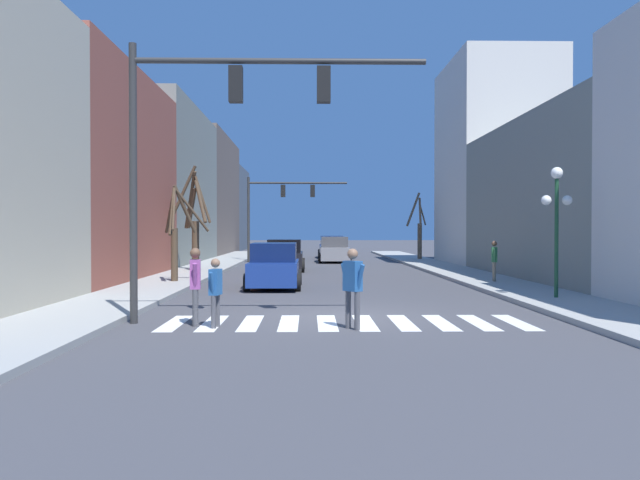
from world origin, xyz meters
TOP-DOWN VIEW (x-y plane):
  - ground_plane at (0.00, 0.00)m, footprint 240.00×240.00m
  - sidewalk_left at (-6.62, 0.00)m, footprint 2.75×90.00m
  - sidewalk_right at (6.62, 0.00)m, footprint 2.75×90.00m
  - building_row_left at (-11.00, 27.22)m, footprint 6.00×65.22m
  - building_row_right at (11.00, 12.66)m, footprint 6.00×34.05m
  - crosswalk_stripes at (0.00, -1.06)m, footprint 8.55×2.60m
  - traffic_signal_near at (-3.03, -1.06)m, footprint 6.97×0.28m
  - traffic_signal_far at (-2.97, 27.12)m, footprint 6.86×0.28m
  - street_lamp_right_corner at (6.65, 3.02)m, footprint 0.95×0.36m
  - car_parked_right_near at (-2.18, 7.86)m, footprint 2.05×4.15m
  - car_parked_left_near at (0.88, 26.78)m, footprint 2.18×4.56m
  - car_driving_toward_lane at (-2.17, 17.78)m, footprint 2.16×4.17m
  - car_parked_left_mid at (0.94, 33.28)m, footprint 2.10×4.66m
  - pedestrian_waiting_at_curb at (-3.50, -1.39)m, footprint 0.29×0.77m
  - pedestrian_on_right_sidewalk at (0.09, -2.01)m, footprint 0.54×0.67m
  - pedestrian_near_right_corner at (-2.98, -1.72)m, footprint 0.27×0.67m
  - pedestrian_crossing_street at (6.57, 9.06)m, footprint 0.28×0.70m
  - street_tree_left_far at (-6.71, 16.03)m, footprint 2.31×2.50m
  - street_tree_left_near at (-6.19, 9.36)m, footprint 1.90×2.33m
  - street_tree_right_far at (6.90, 28.01)m, footprint 1.46×1.61m

SIDE VIEW (x-z plane):
  - ground_plane at x=0.00m, z-range 0.00..0.00m
  - crosswalk_stripes at x=0.00m, z-range 0.00..0.01m
  - sidewalk_left at x=-6.62m, z-range 0.00..0.15m
  - sidewalk_right at x=6.62m, z-range 0.00..0.15m
  - car_driving_toward_lane at x=-2.17m, z-range -0.06..1.64m
  - car_parked_right_near at x=-2.18m, z-range -0.06..1.65m
  - car_parked_left_mid at x=0.94m, z-range -0.06..1.68m
  - car_parked_left_near at x=0.88m, z-range -0.06..1.69m
  - pedestrian_near_right_corner at x=-2.98m, z-range 0.14..1.70m
  - pedestrian_on_right_sidewalk at x=0.09m, z-range 0.16..1.95m
  - pedestrian_waiting_at_curb at x=-3.50m, z-range 0.16..1.95m
  - pedestrian_crossing_street at x=6.57m, z-range 0.30..1.92m
  - street_tree_left_near at x=-6.19m, z-range 0.16..4.04m
  - street_tree_right_far at x=6.90m, z-range -0.15..4.58m
  - street_tree_left_far at x=-6.71m, z-range -0.05..5.29m
  - street_lamp_right_corner at x=6.65m, z-range 0.99..4.95m
  - traffic_signal_far at x=-2.97m, z-range 1.34..7.17m
  - traffic_signal_near at x=-3.03m, z-range 1.49..8.05m
  - building_row_right at x=11.00m, z-range -1.63..11.18m
  - building_row_left at x=-11.00m, z-range -0.44..10.08m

